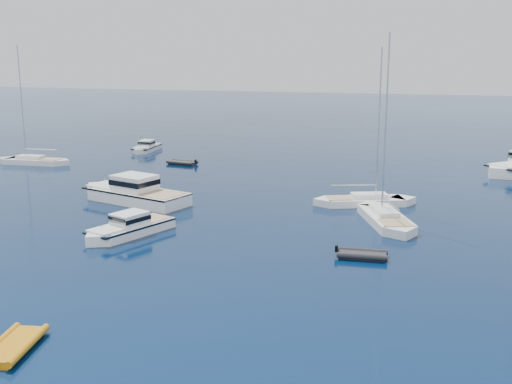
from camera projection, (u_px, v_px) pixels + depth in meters
ground at (56, 363)px, 27.41m from camera, size 400.00×400.00×0.00m
motor_cruiser_left at (129, 235)px, 46.85m from camera, size 5.25×8.68×2.18m
motor_cruiser_centre at (133, 202)px, 57.49m from camera, size 12.89×7.15×3.24m
motor_cruiser_horizon at (147, 151)px, 87.63m from camera, size 2.98×7.66×1.96m
sailboat_mid_r at (385, 223)px, 50.20m from camera, size 6.60×10.85×15.59m
sailboat_centre at (365, 205)px, 56.28m from camera, size 10.12×6.00×14.50m
sailboat_far_l at (34, 164)px, 77.22m from camera, size 10.38×3.36×15.02m
tender_yellow at (14, 350)px, 28.59m from camera, size 2.98×4.45×0.95m
tender_grey_near at (362, 258)px, 41.57m from camera, size 3.62×2.19×0.95m
tender_grey_far at (182, 164)px, 76.96m from camera, size 4.11×2.62×0.95m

